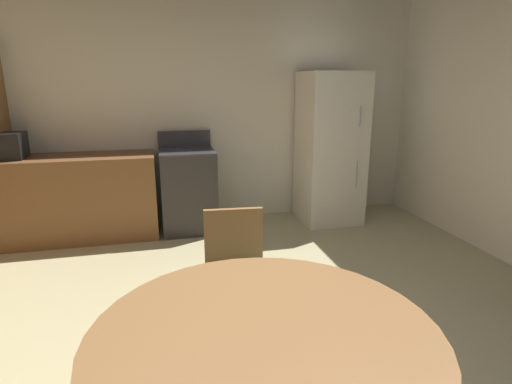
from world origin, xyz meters
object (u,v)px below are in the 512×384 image
(oven_range, at_px, (188,190))
(refrigerator, at_px, (330,149))
(microwave, at_px, (0,146))
(chair_north, at_px, (236,270))
(dining_table, at_px, (264,366))

(oven_range, xyz_separation_m, refrigerator, (1.68, -0.05, 0.41))
(microwave, bearing_deg, oven_range, 0.11)
(refrigerator, distance_m, chair_north, 2.67)
(refrigerator, bearing_deg, microwave, 179.18)
(microwave, distance_m, chair_north, 2.99)
(microwave, distance_m, dining_table, 3.77)
(microwave, relative_size, chair_north, 0.51)
(oven_range, height_order, refrigerator, refrigerator)
(oven_range, distance_m, dining_table, 3.26)
(dining_table, bearing_deg, refrigerator, 62.94)
(microwave, relative_size, dining_table, 0.33)
(microwave, height_order, chair_north, microwave)
(oven_range, distance_m, refrigerator, 1.73)
(oven_range, height_order, microwave, microwave)
(refrigerator, distance_m, dining_table, 3.60)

